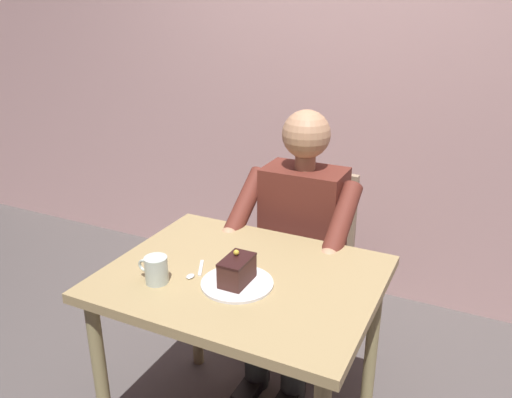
# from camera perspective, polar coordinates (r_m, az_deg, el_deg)

# --- Properties ---
(cafe_rear_panel) EXTENTS (6.40, 0.12, 3.00)m
(cafe_rear_panel) POSITION_cam_1_polar(r_m,az_deg,el_deg) (2.91, 11.80, 17.70)
(cafe_rear_panel) COLOR #C09794
(cafe_rear_panel) RESTS_ON ground
(dining_table) EXTENTS (0.95, 0.76, 0.76)m
(dining_table) POSITION_cam_1_polar(r_m,az_deg,el_deg) (1.88, -1.52, -11.02)
(dining_table) COLOR #9F8859
(dining_table) RESTS_ON ground
(chair) EXTENTS (0.42, 0.42, 0.91)m
(chair) POSITION_cam_1_polar(r_m,az_deg,el_deg) (2.51, 5.90, -6.36)
(chair) COLOR gray
(chair) RESTS_ON ground
(seated_person) EXTENTS (0.53, 0.58, 1.23)m
(seated_person) POSITION_cam_1_polar(r_m,az_deg,el_deg) (2.30, 4.52, -4.94)
(seated_person) COLOR #5E271E
(seated_person) RESTS_ON ground
(dessert_plate) EXTENTS (0.25, 0.25, 0.01)m
(dessert_plate) POSITION_cam_1_polar(r_m,az_deg,el_deg) (1.76, -2.12, -9.40)
(dessert_plate) COLOR white
(dessert_plate) RESTS_ON dining_table
(cake_slice) EXTENTS (0.08, 0.14, 0.11)m
(cake_slice) POSITION_cam_1_polar(r_m,az_deg,el_deg) (1.73, -2.14, -7.96)
(cake_slice) COLOR #42231D
(cake_slice) RESTS_ON dessert_plate
(coffee_cup) EXTENTS (0.11, 0.08, 0.09)m
(coffee_cup) POSITION_cam_1_polar(r_m,az_deg,el_deg) (1.78, -11.13, -7.71)
(coffee_cup) COLOR silver
(coffee_cup) RESTS_ON dining_table
(dessert_spoon) EXTENTS (0.06, 0.14, 0.01)m
(dessert_spoon) POSITION_cam_1_polar(r_m,az_deg,el_deg) (1.84, -6.80, -8.13)
(dessert_spoon) COLOR silver
(dessert_spoon) RESTS_ON dining_table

